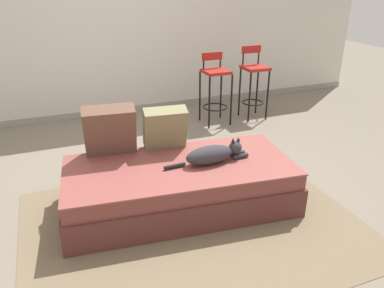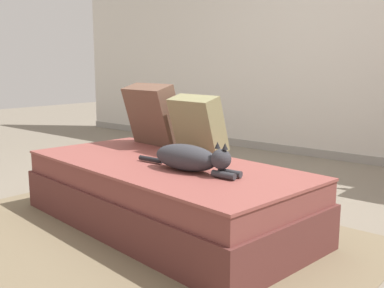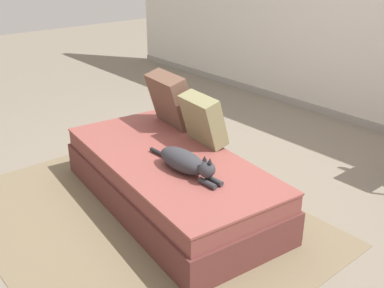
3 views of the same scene
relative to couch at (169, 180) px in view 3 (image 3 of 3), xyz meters
name	(u,v)px [view 3 (image 3 of 3)]	position (x,y,z in m)	size (l,w,h in m)	color
ground_plane	(208,186)	(0.00, 0.40, -0.20)	(16.00, 16.00, 0.00)	slate
wall_back_panel	(376,2)	(0.00, 2.65, 1.10)	(8.00, 0.10, 2.60)	silver
wall_baseboard_trim	(355,120)	(0.00, 2.60, -0.16)	(8.00, 0.02, 0.09)	gray
area_rug	(137,216)	(0.00, -0.30, -0.20)	(2.61, 1.99, 0.01)	#75664C
couch	(169,180)	(0.00, 0.00, 0.00)	(1.99, 1.09, 0.40)	brown
throw_pillow_corner	(171,100)	(-0.48, 0.40, 0.43)	(0.46, 0.32, 0.46)	brown
throw_pillow_middle	(203,120)	(-0.01, 0.35, 0.40)	(0.40, 0.27, 0.40)	#847F56
cat	(185,162)	(0.27, -0.06, 0.27)	(0.74, 0.19, 0.19)	#333338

